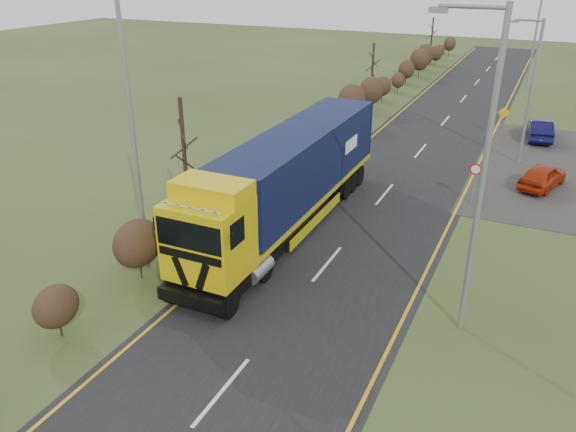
% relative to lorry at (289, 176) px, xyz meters
% --- Properties ---
extents(ground, '(160.00, 160.00, 0.00)m').
position_rel_lorry_xyz_m(ground, '(2.80, -6.34, -2.48)').
color(ground, '#39431C').
rests_on(ground, ground).
extents(road, '(8.00, 120.00, 0.02)m').
position_rel_lorry_xyz_m(road, '(2.80, 3.66, -2.47)').
color(road, black).
rests_on(road, ground).
extents(layby, '(6.00, 18.00, 0.02)m').
position_rel_lorry_xyz_m(layby, '(9.30, 13.66, -2.47)').
color(layby, '#2F2C2A').
rests_on(layby, ground).
extents(lane_markings, '(7.52, 116.00, 0.01)m').
position_rel_lorry_xyz_m(lane_markings, '(2.80, 3.35, -2.45)').
color(lane_markings, '#C39612').
rests_on(lane_markings, road).
extents(hedgerow, '(2.24, 102.04, 6.05)m').
position_rel_lorry_xyz_m(hedgerow, '(-3.20, 1.56, -0.86)').
color(hedgerow, '#2F2115').
rests_on(hedgerow, ground).
extents(lorry, '(3.05, 15.70, 4.37)m').
position_rel_lorry_xyz_m(lorry, '(0.00, 0.00, 0.00)').
color(lorry, black).
rests_on(lorry, ground).
extents(car_red_hatchback, '(2.55, 3.99, 1.27)m').
position_rel_lorry_xyz_m(car_red_hatchback, '(10.01, 10.18, -1.85)').
color(car_red_hatchback, '#A82408').
rests_on(car_red_hatchback, ground).
extents(car_blue_sedan, '(1.96, 4.24, 1.35)m').
position_rel_lorry_xyz_m(car_blue_sedan, '(9.36, 19.49, -1.81)').
color(car_blue_sedan, '#0A0934').
rests_on(car_blue_sedan, ground).
extents(streetlight_near, '(2.13, 0.20, 10.08)m').
position_rel_lorry_xyz_m(streetlight_near, '(8.16, -4.36, 3.11)').
color(streetlight_near, gray).
rests_on(streetlight_near, ground).
extents(streetlight_mid, '(1.75, 0.18, 8.18)m').
position_rel_lorry_xyz_m(streetlight_mid, '(8.51, 13.86, 2.00)').
color(streetlight_mid, gray).
rests_on(streetlight_mid, ground).
extents(streetlight_far, '(1.76, 0.18, 8.25)m').
position_rel_lorry_xyz_m(streetlight_far, '(7.30, 36.19, 2.04)').
color(streetlight_far, gray).
rests_on(streetlight_far, ground).
extents(left_pole, '(0.16, 0.16, 9.99)m').
position_rel_lorry_xyz_m(left_pole, '(-3.54, -5.50, 2.51)').
color(left_pole, gray).
rests_on(left_pole, ground).
extents(speed_sign, '(0.58, 0.10, 2.10)m').
position_rel_lorry_xyz_m(speed_sign, '(7.00, 6.39, -1.04)').
color(speed_sign, gray).
rests_on(speed_sign, ground).
extents(warning_board, '(0.79, 0.11, 2.06)m').
position_rel_lorry_xyz_m(warning_board, '(7.00, 19.15, -1.21)').
color(warning_board, gray).
rests_on(warning_board, ground).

